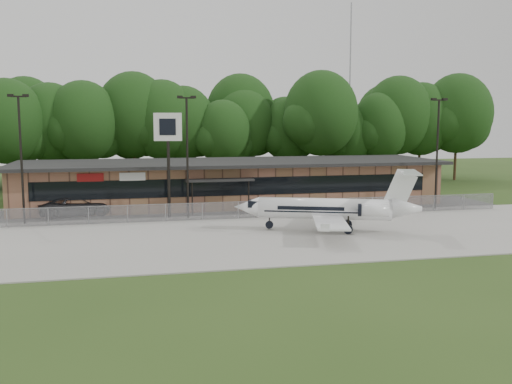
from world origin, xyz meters
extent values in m
plane|color=#2C4619|center=(0.00, 0.00, 0.00)|extent=(160.00, 160.00, 0.00)
cube|color=#9E9B93|center=(0.00, 8.00, 0.04)|extent=(64.00, 18.00, 0.08)
cube|color=#383835|center=(0.00, 19.50, 0.03)|extent=(50.00, 9.00, 0.06)
cube|color=#945F4A|center=(0.00, 24.00, 2.00)|extent=(40.00, 10.00, 4.00)
cube|color=black|center=(0.00, 18.98, 2.30)|extent=(36.00, 0.08, 1.60)
cube|color=black|center=(0.00, 23.50, 4.15)|extent=(41.00, 11.50, 0.30)
cube|color=black|center=(-2.00, 18.40, 3.00)|extent=(6.00, 1.60, 0.20)
cube|color=maroon|center=(-13.00, 18.95, 3.40)|extent=(2.20, 0.06, 0.70)
cube|color=silver|center=(-9.50, 18.95, 3.40)|extent=(2.20, 0.06, 0.70)
cube|color=gray|center=(0.00, 15.00, 0.75)|extent=(46.00, 0.03, 1.50)
cube|color=gray|center=(0.00, 15.00, 1.50)|extent=(46.00, 0.04, 0.04)
cylinder|color=gray|center=(22.00, 48.00, 12.50)|extent=(0.20, 0.20, 25.00)
cylinder|color=black|center=(-18.00, 16.50, 5.00)|extent=(0.18, 0.18, 10.00)
cube|color=black|center=(-18.00, 16.50, 10.05)|extent=(1.20, 0.12, 0.12)
cube|color=black|center=(-18.55, 16.50, 10.12)|extent=(0.45, 0.30, 0.22)
cube|color=black|center=(-17.45, 16.50, 10.12)|extent=(0.45, 0.30, 0.22)
cylinder|color=black|center=(-5.00, 16.50, 5.00)|extent=(0.18, 0.18, 10.00)
cube|color=black|center=(-5.00, 16.50, 10.05)|extent=(1.20, 0.12, 0.12)
cube|color=black|center=(-5.55, 16.50, 10.12)|extent=(0.45, 0.30, 0.22)
cube|color=black|center=(-4.45, 16.50, 10.12)|extent=(0.45, 0.30, 0.22)
cylinder|color=black|center=(18.00, 16.50, 5.00)|extent=(0.18, 0.18, 10.00)
cube|color=black|center=(18.00, 16.50, 10.05)|extent=(1.20, 0.12, 0.12)
cube|color=black|center=(17.45, 16.50, 10.12)|extent=(0.45, 0.30, 0.22)
cube|color=black|center=(18.55, 16.50, 10.12)|extent=(0.45, 0.30, 0.22)
cylinder|color=white|center=(4.22, 8.42, 1.65)|extent=(9.64, 4.92, 1.56)
cone|color=white|center=(-1.23, 10.49, 1.65)|extent=(2.37, 2.15, 1.56)
cone|color=white|center=(9.76, 6.30, 1.80)|extent=(2.55, 2.22, 1.56)
cube|color=white|center=(3.53, 5.24, 1.22)|extent=(4.08, 6.21, 0.12)
cube|color=white|center=(5.82, 11.24, 1.22)|extent=(4.08, 6.21, 0.12)
cylinder|color=white|center=(7.06, 6.03, 1.80)|extent=(2.31, 1.58, 0.88)
cylinder|color=white|center=(7.92, 8.30, 1.80)|extent=(2.31, 1.58, 0.88)
cube|color=white|center=(9.31, 6.48, 3.21)|extent=(2.28, 0.98, 2.93)
cube|color=white|center=(9.85, 6.27, 4.42)|extent=(2.77, 4.63, 0.10)
cube|color=black|center=(-0.60, 10.25, 1.93)|extent=(1.32, 1.44, 0.49)
cube|color=black|center=(5.85, 7.79, 0.34)|extent=(1.56, 2.46, 0.68)
cylinder|color=black|center=(0.40, 9.87, 0.34)|extent=(0.75, 0.75, 0.21)
imported|color=#302F32|center=(-14.27, 19.79, 0.88)|extent=(6.84, 4.23, 1.77)
cylinder|color=black|center=(-6.55, 16.80, 4.21)|extent=(0.30, 0.30, 8.41)
cube|color=silver|center=(-6.55, 16.80, 7.68)|extent=(2.31, 0.78, 2.31)
cube|color=black|center=(-6.58, 16.67, 7.68)|extent=(1.34, 0.35, 1.37)
camera|label=1|loc=(-9.89, -31.05, 8.20)|focal=40.00mm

